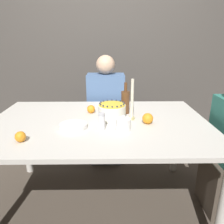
# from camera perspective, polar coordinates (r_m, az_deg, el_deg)

# --- Properties ---
(ground_plane) EXTENTS (12.00, 12.00, 0.00)m
(ground_plane) POSITION_cam_1_polar(r_m,az_deg,el_deg) (2.08, -3.13, -22.47)
(ground_plane) COLOR #4C4238
(wall_behind) EXTENTS (8.00, 0.05, 2.60)m
(wall_behind) POSITION_cam_1_polar(r_m,az_deg,el_deg) (2.98, -2.52, 17.17)
(wall_behind) COLOR #4C4742
(wall_behind) RESTS_ON ground_plane
(dining_table) EXTENTS (1.69, 1.12, 0.76)m
(dining_table) POSITION_cam_1_polar(r_m,az_deg,el_deg) (1.72, -3.52, -5.30)
(dining_table) COLOR beige
(dining_table) RESTS_ON ground_plane
(cake) EXTENTS (0.22, 0.22, 0.13)m
(cake) POSITION_cam_1_polar(r_m,az_deg,el_deg) (1.71, -0.00, 0.13)
(cake) COLOR white
(cake) RESTS_ON dining_table
(sugar_bowl) EXTENTS (0.11, 0.11, 0.11)m
(sugar_bowl) POSITION_cam_1_polar(r_m,az_deg,el_deg) (1.51, 2.95, -3.18)
(sugar_bowl) COLOR white
(sugar_bowl) RESTS_ON dining_table
(sugar_shaker) EXTENTS (0.05, 0.05, 0.12)m
(sugar_shaker) POSITION_cam_1_polar(r_m,az_deg,el_deg) (1.50, -2.71, -2.49)
(sugar_shaker) COLOR white
(sugar_shaker) RESTS_ON dining_table
(plate_stack) EXTENTS (0.20, 0.20, 0.03)m
(plate_stack) POSITION_cam_1_polar(r_m,az_deg,el_deg) (1.58, -10.07, -3.57)
(plate_stack) COLOR white
(plate_stack) RESTS_ON dining_table
(candle) EXTENTS (0.05, 0.05, 0.32)m
(candle) POSITION_cam_1_polar(r_m,az_deg,el_deg) (1.69, 5.24, 2.34)
(candle) COLOR tan
(candle) RESTS_ON dining_table
(bottle) EXTENTS (0.07, 0.07, 0.26)m
(bottle) POSITION_cam_1_polar(r_m,az_deg,el_deg) (1.84, 3.50, 2.70)
(bottle) COLOR brown
(bottle) RESTS_ON dining_table
(orange_fruit_0) EXTENTS (0.07, 0.07, 0.07)m
(orange_fruit_0) POSITION_cam_1_polar(r_m,az_deg,el_deg) (1.87, -5.51, 0.78)
(orange_fruit_0) COLOR orange
(orange_fruit_0) RESTS_ON dining_table
(orange_fruit_1) EXTENTS (0.07, 0.07, 0.07)m
(orange_fruit_1) POSITION_cam_1_polar(r_m,az_deg,el_deg) (1.46, -22.82, -5.96)
(orange_fruit_1) COLOR orange
(orange_fruit_1) RESTS_ON dining_table
(orange_fruit_2) EXTENTS (0.08, 0.08, 0.08)m
(orange_fruit_2) POSITION_cam_1_polar(r_m,az_deg,el_deg) (1.64, 9.30, -1.68)
(orange_fruit_2) COLOR orange
(orange_fruit_2) RESTS_ON dining_table
(person_man_blue_shirt) EXTENTS (0.40, 0.34, 1.21)m
(person_man_blue_shirt) POSITION_cam_1_polar(r_m,az_deg,el_deg) (2.48, -1.58, -1.31)
(person_man_blue_shirt) COLOR #595960
(person_man_blue_shirt) RESTS_ON ground_plane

